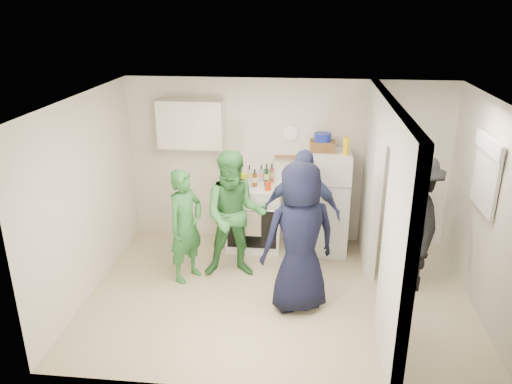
% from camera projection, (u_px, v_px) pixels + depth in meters
% --- Properties ---
extents(floor, '(4.80, 4.80, 0.00)m').
position_uv_depth(floor, '(278.00, 295.00, 6.38)').
color(floor, '#CABB8E').
rests_on(floor, ground).
extents(wall_back, '(4.80, 0.00, 4.80)m').
position_uv_depth(wall_back, '(287.00, 162.00, 7.51)').
color(wall_back, silver).
rests_on(wall_back, floor).
extents(wall_front, '(4.80, 0.00, 4.80)m').
position_uv_depth(wall_front, '(268.00, 278.00, 4.35)').
color(wall_front, silver).
rests_on(wall_front, floor).
extents(wall_left, '(0.00, 3.40, 3.40)m').
position_uv_depth(wall_left, '(86.00, 197.00, 6.17)').
color(wall_left, silver).
rests_on(wall_left, floor).
extents(wall_right, '(0.00, 3.40, 3.40)m').
position_uv_depth(wall_right, '(490.00, 213.00, 5.70)').
color(wall_right, silver).
rests_on(wall_right, floor).
extents(ceiling, '(4.80, 4.80, 0.00)m').
position_uv_depth(ceiling, '(282.00, 100.00, 5.49)').
color(ceiling, white).
rests_on(ceiling, wall_back).
extents(partition_pier_back, '(0.12, 1.20, 2.50)m').
position_uv_depth(partition_pier_back, '(372.00, 178.00, 6.84)').
color(partition_pier_back, silver).
rests_on(partition_pier_back, floor).
extents(partition_pier_front, '(0.12, 1.20, 2.50)m').
position_uv_depth(partition_pier_front, '(398.00, 253.00, 4.79)').
color(partition_pier_front, silver).
rests_on(partition_pier_front, floor).
extents(partition_header, '(0.12, 1.00, 0.40)m').
position_uv_depth(partition_header, '(391.00, 120.00, 5.44)').
color(partition_header, silver).
rests_on(partition_header, partition_pier_back).
extents(stove, '(0.83, 0.69, 0.99)m').
position_uv_depth(stove, '(254.00, 216.00, 7.52)').
color(stove, white).
rests_on(stove, floor).
extents(upper_cabinet, '(0.95, 0.34, 0.70)m').
position_uv_depth(upper_cabinet, '(191.00, 124.00, 7.27)').
color(upper_cabinet, silver).
rests_on(upper_cabinet, wall_back).
extents(fridge, '(0.63, 0.61, 1.53)m').
position_uv_depth(fridge, '(326.00, 203.00, 7.29)').
color(fridge, white).
rests_on(fridge, floor).
extents(wicker_basket, '(0.35, 0.25, 0.15)m').
position_uv_depth(wicker_basket, '(322.00, 146.00, 7.05)').
color(wicker_basket, brown).
rests_on(wicker_basket, fridge).
extents(blue_bowl, '(0.24, 0.24, 0.11)m').
position_uv_depth(blue_bowl, '(323.00, 137.00, 7.00)').
color(blue_bowl, '#16239C').
rests_on(blue_bowl, wicker_basket).
extents(yellow_cup_stack_top, '(0.09, 0.09, 0.25)m').
position_uv_depth(yellow_cup_stack_top, '(346.00, 146.00, 6.86)').
color(yellow_cup_stack_top, yellow).
rests_on(yellow_cup_stack_top, fridge).
extents(wall_clock, '(0.22, 0.02, 0.22)m').
position_uv_depth(wall_clock, '(291.00, 134.00, 7.33)').
color(wall_clock, white).
rests_on(wall_clock, wall_back).
extents(spice_shelf, '(0.35, 0.08, 0.03)m').
position_uv_depth(spice_shelf, '(287.00, 157.00, 7.43)').
color(spice_shelf, olive).
rests_on(spice_shelf, wall_back).
extents(nook_window, '(0.03, 0.70, 0.80)m').
position_uv_depth(nook_window, '(488.00, 174.00, 5.74)').
color(nook_window, black).
rests_on(nook_window, wall_right).
extents(nook_window_frame, '(0.04, 0.76, 0.86)m').
position_uv_depth(nook_window_frame, '(486.00, 174.00, 5.74)').
color(nook_window_frame, white).
rests_on(nook_window_frame, wall_right).
extents(nook_valance, '(0.04, 0.82, 0.18)m').
position_uv_depth(nook_valance, '(489.00, 145.00, 5.62)').
color(nook_valance, white).
rests_on(nook_valance, wall_right).
extents(yellow_cup_stack_stove, '(0.09, 0.09, 0.25)m').
position_uv_depth(yellow_cup_stack_stove, '(244.00, 182.00, 7.11)').
color(yellow_cup_stack_stove, '#C7D912').
rests_on(yellow_cup_stack_stove, stove).
extents(red_cup, '(0.09, 0.09, 0.12)m').
position_uv_depth(red_cup, '(268.00, 186.00, 7.11)').
color(red_cup, red).
rests_on(red_cup, stove).
extents(person_green_left, '(0.61, 0.67, 1.54)m').
position_uv_depth(person_green_left, '(186.00, 226.00, 6.52)').
color(person_green_left, '#2F7735').
rests_on(person_green_left, floor).
extents(person_green_center, '(0.93, 0.77, 1.75)m').
position_uv_depth(person_green_center, '(235.00, 215.00, 6.58)').
color(person_green_center, '#357A36').
rests_on(person_green_center, floor).
extents(person_denim, '(1.07, 0.55, 1.76)m').
position_uv_depth(person_denim, '(301.00, 213.00, 6.65)').
color(person_denim, navy).
rests_on(person_denim, floor).
extents(person_navy, '(1.06, 0.89, 1.85)m').
position_uv_depth(person_navy, '(300.00, 238.00, 5.83)').
color(person_navy, black).
rests_on(person_navy, floor).
extents(person_nook, '(0.79, 1.24, 1.82)m').
position_uv_depth(person_nook, '(412.00, 223.00, 6.27)').
color(person_nook, black).
rests_on(person_nook, floor).
extents(bottle_a, '(0.08, 0.08, 0.31)m').
position_uv_depth(bottle_a, '(236.00, 172.00, 7.43)').
color(bottle_a, olive).
rests_on(bottle_a, stove).
extents(bottle_b, '(0.07, 0.07, 0.27)m').
position_uv_depth(bottle_b, '(240.00, 178.00, 7.23)').
color(bottle_b, '#28551C').
rests_on(bottle_b, stove).
extents(bottle_c, '(0.06, 0.06, 0.25)m').
position_uv_depth(bottle_c, '(249.00, 173.00, 7.46)').
color(bottle_c, silver).
rests_on(bottle_c, stove).
extents(bottle_d, '(0.07, 0.07, 0.26)m').
position_uv_depth(bottle_d, '(255.00, 178.00, 7.24)').
color(bottle_d, brown).
rests_on(bottle_d, stove).
extents(bottle_e, '(0.07, 0.07, 0.25)m').
position_uv_depth(bottle_e, '(261.00, 173.00, 7.45)').
color(bottle_e, '#9CA2AD').
rests_on(bottle_e, stove).
extents(bottle_f, '(0.07, 0.07, 0.33)m').
position_uv_depth(bottle_f, '(266.00, 174.00, 7.28)').
color(bottle_f, '#14391C').
rests_on(bottle_f, stove).
extents(bottle_g, '(0.06, 0.06, 0.28)m').
position_uv_depth(bottle_g, '(272.00, 173.00, 7.41)').
color(bottle_g, '#975031').
rests_on(bottle_g, stove).
extents(bottle_h, '(0.07, 0.07, 0.25)m').
position_uv_depth(bottle_h, '(232.00, 179.00, 7.20)').
color(bottle_h, silver).
rests_on(bottle_h, stove).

